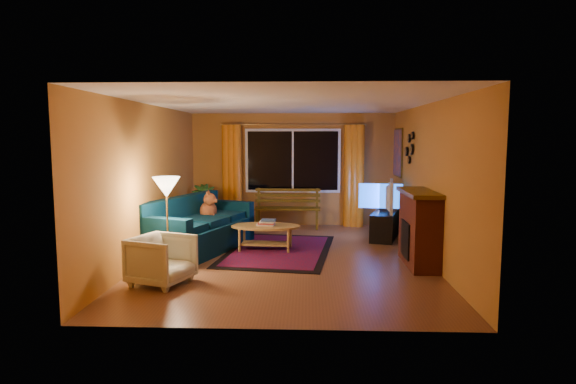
{
  "coord_description": "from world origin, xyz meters",
  "views": [
    {
      "loc": [
        0.32,
        -7.74,
        1.96
      ],
      "look_at": [
        0.0,
        0.3,
        1.05
      ],
      "focal_mm": 30.0,
      "sensor_mm": 36.0,
      "label": 1
    }
  ],
  "objects_px": {
    "coffee_table": "(266,238)",
    "floor_lamp": "(167,224)",
    "sofa": "(200,224)",
    "tv_console": "(385,225)",
    "bench": "(287,218)",
    "armchair": "(162,257)"
  },
  "relations": [
    {
      "from": "bench",
      "to": "tv_console",
      "type": "distance_m",
      "value": 2.18
    },
    {
      "from": "sofa",
      "to": "floor_lamp",
      "type": "bearing_deg",
      "value": -79.19
    },
    {
      "from": "bench",
      "to": "floor_lamp",
      "type": "relative_size",
      "value": 1.04
    },
    {
      "from": "sofa",
      "to": "floor_lamp",
      "type": "xyz_separation_m",
      "value": [
        -0.19,
        -1.26,
        0.22
      ]
    },
    {
      "from": "bench",
      "to": "sofa",
      "type": "relative_size",
      "value": 0.62
    },
    {
      "from": "bench",
      "to": "tv_console",
      "type": "height_order",
      "value": "tv_console"
    },
    {
      "from": "bench",
      "to": "armchair",
      "type": "bearing_deg",
      "value": -108.79
    },
    {
      "from": "coffee_table",
      "to": "floor_lamp",
      "type": "bearing_deg",
      "value": -134.9
    },
    {
      "from": "armchair",
      "to": "coffee_table",
      "type": "distance_m",
      "value": 2.36
    },
    {
      "from": "armchair",
      "to": "coffee_table",
      "type": "height_order",
      "value": "armchair"
    },
    {
      "from": "floor_lamp",
      "to": "tv_console",
      "type": "bearing_deg",
      "value": 34.59
    },
    {
      "from": "sofa",
      "to": "coffee_table",
      "type": "bearing_deg",
      "value": 23.42
    },
    {
      "from": "coffee_table",
      "to": "sofa",
      "type": "bearing_deg",
      "value": -175.98
    },
    {
      "from": "coffee_table",
      "to": "tv_console",
      "type": "distance_m",
      "value": 2.53
    },
    {
      "from": "floor_lamp",
      "to": "coffee_table",
      "type": "height_order",
      "value": "floor_lamp"
    },
    {
      "from": "floor_lamp",
      "to": "coffee_table",
      "type": "xyz_separation_m",
      "value": [
        1.33,
        1.34,
        -0.47
      ]
    },
    {
      "from": "bench",
      "to": "tv_console",
      "type": "xyz_separation_m",
      "value": [
        1.96,
        -0.96,
        0.05
      ]
    },
    {
      "from": "sofa",
      "to": "coffee_table",
      "type": "distance_m",
      "value": 1.17
    },
    {
      "from": "armchair",
      "to": "coffee_table",
      "type": "bearing_deg",
      "value": -10.81
    },
    {
      "from": "armchair",
      "to": "tv_console",
      "type": "bearing_deg",
      "value": -27.35
    },
    {
      "from": "floor_lamp",
      "to": "tv_console",
      "type": "relative_size",
      "value": 1.09
    },
    {
      "from": "floor_lamp",
      "to": "tv_console",
      "type": "xyz_separation_m",
      "value": [
        3.59,
        2.47,
        -0.43
      ]
    }
  ]
}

